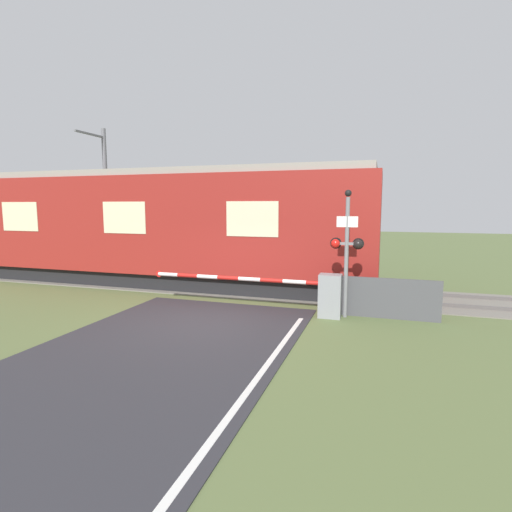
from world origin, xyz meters
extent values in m
plane|color=#5B6B3D|center=(0.00, 0.00, 0.00)|extent=(80.00, 80.00, 0.00)
cube|color=slate|center=(0.00, 4.23, 0.01)|extent=(36.00, 3.20, 0.03)
cube|color=#595451|center=(0.00, 3.51, 0.08)|extent=(36.00, 0.08, 0.10)
cube|color=#595451|center=(0.00, 4.95, 0.08)|extent=(36.00, 0.08, 0.10)
cube|color=black|center=(-4.31, 4.23, 0.30)|extent=(15.87, 2.53, 0.60)
cube|color=maroon|center=(-4.31, 4.23, 2.34)|extent=(17.25, 2.97, 3.49)
cube|color=gray|center=(-4.31, 4.23, 4.21)|extent=(16.91, 2.74, 0.24)
cube|color=beige|center=(0.43, 2.73, 2.61)|extent=(1.73, 0.02, 1.12)
cube|color=beige|center=(-4.31, 2.73, 2.61)|extent=(1.73, 0.02, 1.12)
cube|color=beige|center=(-9.06, 2.73, 2.61)|extent=(1.73, 0.02, 1.12)
cube|color=gray|center=(3.09, 1.42, 0.59)|extent=(0.60, 0.44, 1.19)
cylinder|color=gray|center=(3.09, 1.42, 0.92)|extent=(0.16, 0.16, 0.18)
cylinder|color=red|center=(2.76, 1.42, 0.92)|extent=(0.66, 0.11, 0.11)
cylinder|color=white|center=(2.11, 1.42, 0.92)|extent=(0.66, 0.11, 0.11)
cylinder|color=red|center=(1.45, 1.42, 0.92)|extent=(0.66, 0.11, 0.11)
cylinder|color=white|center=(0.79, 1.42, 0.92)|extent=(0.66, 0.11, 0.11)
cylinder|color=red|center=(0.13, 1.42, 0.92)|extent=(0.66, 0.11, 0.11)
cylinder|color=white|center=(-0.53, 1.42, 0.92)|extent=(0.66, 0.11, 0.11)
cylinder|color=red|center=(-1.19, 1.42, 0.92)|extent=(0.66, 0.11, 0.11)
cylinder|color=white|center=(-1.85, 1.42, 0.92)|extent=(0.66, 0.11, 0.11)
cylinder|color=red|center=(-2.18, 1.42, 0.92)|extent=(0.20, 0.02, 0.20)
cylinder|color=gray|center=(3.49, 1.58, 1.63)|extent=(0.11, 0.11, 3.25)
cube|color=gray|center=(3.49, 1.58, 2.02)|extent=(0.71, 0.07, 0.07)
sphere|color=red|center=(3.19, 1.53, 2.02)|extent=(0.24, 0.24, 0.24)
sphere|color=black|center=(3.78, 1.53, 2.02)|extent=(0.24, 0.24, 0.24)
cylinder|color=black|center=(3.19, 1.64, 2.02)|extent=(0.30, 0.06, 0.30)
cylinder|color=black|center=(3.78, 1.64, 2.02)|extent=(0.30, 0.06, 0.30)
cube|color=white|center=(3.49, 1.54, 2.60)|extent=(0.56, 0.02, 0.29)
sphere|color=black|center=(3.49, 1.58, 3.35)|extent=(0.18, 0.18, 0.18)
cylinder|color=slate|center=(-7.98, 6.51, 3.27)|extent=(0.20, 0.20, 6.53)
cube|color=slate|center=(-7.98, 5.61, 6.13)|extent=(0.10, 1.80, 0.08)
cube|color=#4C4C51|center=(4.59, 1.77, 0.55)|extent=(2.68, 0.06, 1.10)
camera|label=1|loc=(4.40, -9.28, 3.02)|focal=28.00mm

